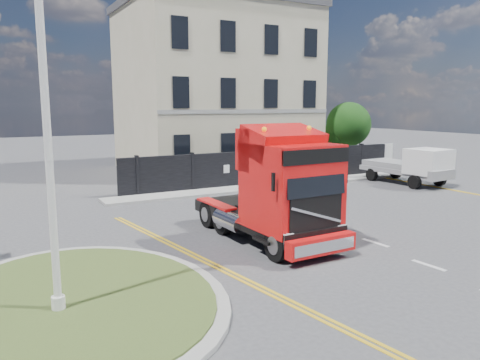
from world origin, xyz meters
TOP-DOWN VIEW (x-y plane):
  - ground at (0.00, 0.00)m, footprint 120.00×120.00m
  - traffic_island at (-7.00, -3.00)m, footprint 6.80×6.80m
  - hoarding_fence at (6.55, 9.00)m, footprint 18.80×0.25m
  - georgian_building at (6.00, 16.50)m, footprint 12.30×10.30m
  - tree at (14.38, 12.10)m, footprint 3.20×3.20m
  - pavement_far at (6.00, 8.10)m, footprint 20.00×1.60m
  - truck at (-0.27, -1.36)m, footprint 2.56×6.48m
  - flatbed_pickup at (13.06, 4.35)m, footprint 2.43×5.35m
  - lamppost_island at (-7.50, -3.50)m, footprint 0.23×0.46m

SIDE VIEW (x-z plane):
  - ground at x=0.00m, z-range 0.00..0.00m
  - pavement_far at x=6.00m, z-range 0.00..0.12m
  - traffic_island at x=-7.00m, z-range 0.00..0.16m
  - hoarding_fence at x=6.55m, z-range 0.00..2.00m
  - flatbed_pickup at x=13.06m, z-range 0.08..2.25m
  - truck at x=-0.27m, z-range -0.20..3.65m
  - tree at x=14.38m, z-range 0.65..5.45m
  - lamppost_island at x=-7.50m, z-range 0.15..7.55m
  - georgian_building at x=6.00m, z-range -0.63..12.17m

